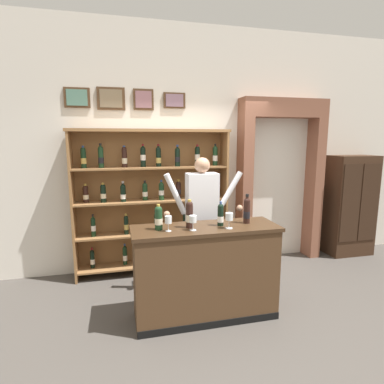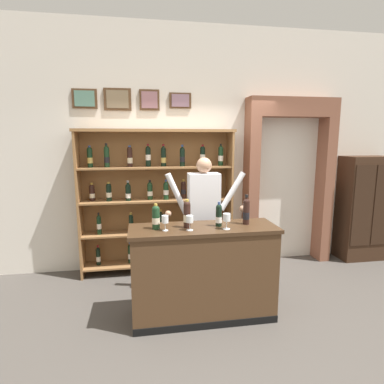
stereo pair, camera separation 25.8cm
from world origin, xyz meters
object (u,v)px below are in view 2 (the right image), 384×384
at_px(tasting_bottle_prosecco, 246,211).
at_px(wine_glass_spare, 227,218).
at_px(tasting_bottle_grappa, 187,214).
at_px(side_cabinet, 363,208).
at_px(tasting_counter, 203,273).
at_px(shopkeeper, 204,211).
at_px(wine_glass_center, 190,220).
at_px(wine_glass_left, 165,220).
at_px(tasting_bottle_brunello, 219,215).
at_px(tasting_bottle_vin_santo, 156,217).
at_px(wine_shelf, 157,195).

distance_m(tasting_bottle_prosecco, wine_glass_spare, 0.31).
bearing_deg(tasting_bottle_grappa, side_cabinet, 22.90).
relative_size(tasting_counter, tasting_bottle_grappa, 5.23).
bearing_deg(shopkeeper, wine_glass_center, -112.51).
bearing_deg(tasting_counter, wine_glass_left, -170.26).
height_order(tasting_bottle_grappa, wine_glass_center, tasting_bottle_grappa).
bearing_deg(tasting_bottle_brunello, wine_glass_center, -162.90).
height_order(tasting_bottle_vin_santo, tasting_bottle_prosecco, tasting_bottle_prosecco).
height_order(tasting_bottle_grappa, tasting_bottle_prosecco, tasting_bottle_prosecco).
distance_m(tasting_bottle_prosecco, wine_glass_left, 0.90).
height_order(tasting_bottle_vin_santo, wine_glass_center, tasting_bottle_vin_santo).
bearing_deg(wine_glass_left, wine_glass_center, -7.16).
xyz_separation_m(wine_glass_left, wine_glass_spare, (0.63, -0.05, 0.01)).
relative_size(side_cabinet, tasting_bottle_vin_santo, 6.32).
relative_size(tasting_bottle_vin_santo, tasting_bottle_prosecco, 0.81).
xyz_separation_m(tasting_counter, tasting_bottle_prosecco, (0.48, 0.03, 0.66)).
height_order(shopkeeper, wine_glass_left, shopkeeper).
relative_size(tasting_bottle_grappa, wine_glass_spare, 1.81).
height_order(tasting_bottle_prosecco, wine_glass_left, tasting_bottle_prosecco).
relative_size(tasting_bottle_brunello, tasting_bottle_prosecco, 0.81).
height_order(side_cabinet, wine_glass_left, side_cabinet).
height_order(tasting_counter, tasting_bottle_prosecco, tasting_bottle_prosecco).
relative_size(tasting_counter, wine_glass_spare, 9.47).
bearing_deg(tasting_bottle_grappa, wine_glass_center, -83.01).
height_order(tasting_bottle_prosecco, wine_glass_spare, tasting_bottle_prosecco).
xyz_separation_m(wine_shelf, shopkeeper, (0.54, -0.76, -0.07)).
height_order(wine_shelf, tasting_bottle_brunello, wine_shelf).
distance_m(tasting_bottle_brunello, wine_glass_center, 0.35).
relative_size(tasting_bottle_prosecco, wine_glass_spare, 1.97).
bearing_deg(tasting_bottle_grappa, wine_glass_left, -163.66).
relative_size(shopkeeper, tasting_bottle_vin_santo, 6.50).
distance_m(tasting_bottle_vin_santo, wine_glass_center, 0.36).
relative_size(shopkeeper, tasting_bottle_brunello, 6.53).
distance_m(tasting_bottle_grappa, wine_glass_left, 0.25).
bearing_deg(wine_glass_center, wine_shelf, 99.71).
relative_size(tasting_bottle_brunello, wine_glass_left, 1.68).
xyz_separation_m(shopkeeper, tasting_bottle_vin_santo, (-0.63, -0.59, 0.09)).
bearing_deg(tasting_bottle_prosecco, wine_glass_center, -168.25).
bearing_deg(shopkeeper, tasting_bottle_grappa, -116.78).
height_order(tasting_counter, tasting_bottle_brunello, tasting_bottle_brunello).
xyz_separation_m(wine_shelf, tasting_counter, (0.42, -1.36, -0.63)).
xyz_separation_m(side_cabinet, tasting_bottle_vin_santo, (-3.44, -1.31, 0.32)).
distance_m(wine_shelf, wine_glass_spare, 1.62).
height_order(wine_shelf, shopkeeper, wine_shelf).
xyz_separation_m(wine_shelf, tasting_bottle_brunello, (0.58, -1.36, 0.01)).
distance_m(wine_shelf, wine_glass_left, 1.43).
height_order(wine_shelf, tasting_bottle_grappa, wine_shelf).
relative_size(wine_glass_left, wine_glass_spare, 0.95).
distance_m(side_cabinet, tasting_bottle_grappa, 3.40).
relative_size(side_cabinet, shopkeeper, 0.97).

